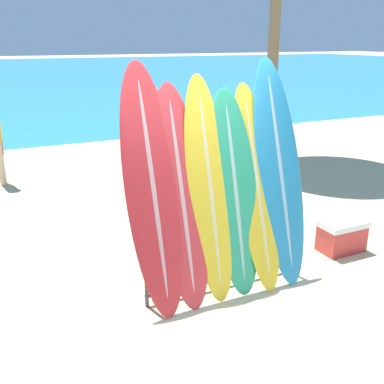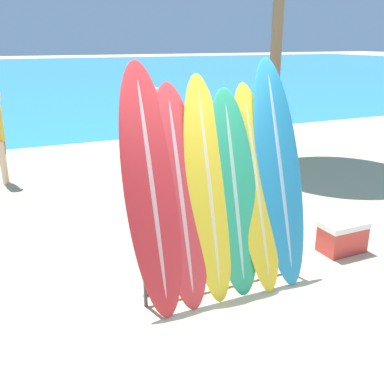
{
  "view_description": "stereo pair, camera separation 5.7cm",
  "coord_description": "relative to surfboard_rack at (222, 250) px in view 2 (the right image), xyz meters",
  "views": [
    {
      "loc": [
        -2.05,
        -3.66,
        2.67
      ],
      "look_at": [
        0.15,
        1.06,
        0.9
      ],
      "focal_mm": 42.0,
      "sensor_mm": 36.0,
      "label": 1
    },
    {
      "loc": [
        -2.0,
        -3.68,
        2.67
      ],
      "look_at": [
        0.15,
        1.06,
        0.9
      ],
      "focal_mm": 42.0,
      "sensor_mm": 36.0,
      "label": 2
    }
  ],
  "objects": [
    {
      "name": "ground_plane",
      "position": [
        -0.15,
        -0.26,
        -0.47
      ],
      "size": [
        160.0,
        160.0,
        0.0
      ],
      "primitive_type": "plane",
      "color": "#CCB789"
    },
    {
      "name": "ocean_water",
      "position": [
        -0.15,
        37.1,
        -0.47
      ],
      "size": [
        120.0,
        60.0,
        0.01
      ],
      "color": "teal",
      "rests_on": "ground_plane"
    },
    {
      "name": "surfboard_rack",
      "position": [
        0.0,
        0.0,
        0.0
      ],
      "size": [
        1.84,
        0.04,
        0.88
      ],
      "color": "#47474C",
      "rests_on": "ground_plane"
    },
    {
      "name": "surfboard_slot_0",
      "position": [
        -0.77,
        0.09,
        0.77
      ],
      "size": [
        0.57,
        0.87,
        2.5
      ],
      "color": "red",
      "rests_on": "ground_plane"
    },
    {
      "name": "surfboard_slot_1",
      "position": [
        -0.47,
        0.06,
        0.66
      ],
      "size": [
        0.54,
        0.76,
        2.28
      ],
      "color": "red",
      "rests_on": "ground_plane"
    },
    {
      "name": "surfboard_slot_2",
      "position": [
        -0.15,
        0.05,
        0.7
      ],
      "size": [
        0.49,
        0.72,
        2.35
      ],
      "color": "yellow",
      "rests_on": "ground_plane"
    },
    {
      "name": "surfboard_slot_3",
      "position": [
        0.15,
        0.03,
        0.63
      ],
      "size": [
        0.56,
        0.66,
        2.2
      ],
      "color": "#289E70",
      "rests_on": "ground_plane"
    },
    {
      "name": "surfboard_slot_4",
      "position": [
        0.45,
        0.06,
        0.64
      ],
      "size": [
        0.48,
        0.83,
        2.23
      ],
      "color": "yellow",
      "rests_on": "ground_plane"
    },
    {
      "name": "surfboard_slot_5",
      "position": [
        0.76,
        0.09,
        0.77
      ],
      "size": [
        0.57,
        0.87,
        2.5
      ],
      "color": "teal",
      "rests_on": "ground_plane"
    },
    {
      "name": "person_near_water",
      "position": [
        0.89,
        4.46,
        0.5
      ],
      "size": [
        0.3,
        0.26,
        1.79
      ],
      "rotation": [
        0.0,
        0.0,
        0.42
      ],
      "color": "tan",
      "rests_on": "ground_plane"
    },
    {
      "name": "person_far_left",
      "position": [
        2.36,
        5.68,
        0.44
      ],
      "size": [
        0.28,
        0.28,
        1.67
      ],
      "rotation": [
        0.0,
        0.0,
        0.85
      ],
      "color": "#846047",
      "rests_on": "ground_plane"
    },
    {
      "name": "cooler_box",
      "position": [
        1.89,
        0.16,
        -0.26
      ],
      "size": [
        0.6,
        0.37,
        0.42
      ],
      "color": "red",
      "rests_on": "ground_plane"
    }
  ]
}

